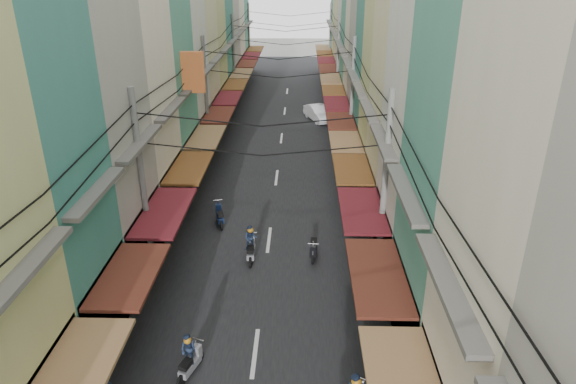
% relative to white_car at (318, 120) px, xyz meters
% --- Properties ---
extents(ground, '(160.00, 160.00, 0.00)m').
position_rel_white_car_xyz_m(ground, '(-2.99, -27.10, 0.00)').
color(ground, slate).
rests_on(ground, ground).
extents(road, '(10.00, 80.00, 0.02)m').
position_rel_white_car_xyz_m(road, '(-2.99, -7.10, 0.01)').
color(road, black).
rests_on(road, ground).
extents(sidewalk_left, '(3.00, 80.00, 0.06)m').
position_rel_white_car_xyz_m(sidewalk_left, '(-9.49, -7.10, 0.03)').
color(sidewalk_left, gray).
rests_on(sidewalk_left, ground).
extents(sidewalk_right, '(3.00, 80.00, 0.06)m').
position_rel_white_car_xyz_m(sidewalk_right, '(3.51, -7.10, 0.03)').
color(sidewalk_right, gray).
rests_on(sidewalk_right, ground).
extents(building_row_left, '(7.80, 67.67, 23.70)m').
position_rel_white_car_xyz_m(building_row_left, '(-10.91, -10.54, 9.78)').
color(building_row_left, silver).
rests_on(building_row_left, ground).
extents(building_row_right, '(7.80, 68.98, 22.59)m').
position_rel_white_car_xyz_m(building_row_right, '(4.93, -10.65, 9.41)').
color(building_row_right, '#3A8072').
rests_on(building_row_right, ground).
extents(utility_poles, '(10.20, 66.13, 8.20)m').
position_rel_white_car_xyz_m(utility_poles, '(-2.99, -12.09, 6.59)').
color(utility_poles, slate).
rests_on(utility_poles, ground).
extents(white_car, '(4.90, 3.27, 1.61)m').
position_rel_white_car_xyz_m(white_car, '(0.00, 0.00, 0.00)').
color(white_car, white).
rests_on(white_car, ground).
extents(bicycle, '(1.53, 0.58, 1.05)m').
position_rel_white_car_xyz_m(bicycle, '(3.52, -26.42, 0.00)').
color(bicycle, black).
rests_on(bicycle, ground).
extents(moving_scooters, '(6.23, 14.46, 1.90)m').
position_rel_white_car_xyz_m(moving_scooters, '(-2.60, -26.94, 0.52)').
color(moving_scooters, black).
rests_on(moving_scooters, ground).
extents(parked_scooters, '(12.65, 10.96, 0.99)m').
position_rel_white_car_xyz_m(parked_scooters, '(1.16, -30.93, 0.48)').
color(parked_scooters, black).
rests_on(parked_scooters, ground).
extents(pedestrians, '(12.28, 23.69, 2.13)m').
position_rel_white_car_xyz_m(pedestrians, '(-7.25, -26.11, 1.00)').
color(pedestrians, black).
rests_on(pedestrians, ground).
extents(market_umbrella, '(2.09, 2.09, 2.20)m').
position_rel_white_car_xyz_m(market_umbrella, '(3.97, -31.72, 1.94)').
color(market_umbrella, '#B2B2B7').
rests_on(market_umbrella, ground).
extents(traffic_sign, '(0.10, 0.65, 2.96)m').
position_rel_white_car_xyz_m(traffic_sign, '(2.32, -28.17, 2.16)').
color(traffic_sign, slate).
rests_on(traffic_sign, ground).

